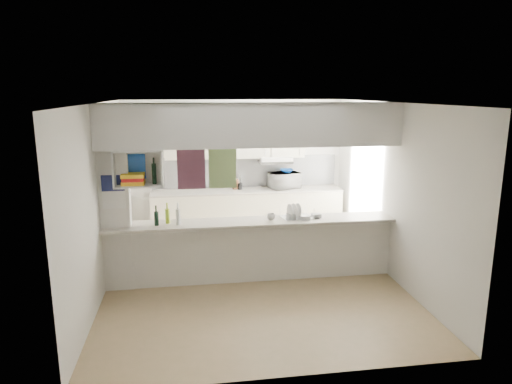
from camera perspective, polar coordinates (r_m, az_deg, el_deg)
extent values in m
plane|color=#9F885C|center=(6.94, -0.49, -10.91)|extent=(4.80, 4.80, 0.00)
plane|color=white|center=(6.37, -0.53, 11.09)|extent=(4.80, 4.80, 0.00)
plane|color=silver|center=(8.87, -2.66, 3.05)|extent=(4.20, 0.00, 4.20)
plane|color=silver|center=(6.59, -18.92, -0.97)|extent=(0.00, 4.80, 4.80)
plane|color=silver|center=(7.12, 16.46, 0.19)|extent=(0.00, 4.80, 4.80)
cube|color=silver|center=(6.78, -0.49, -7.49)|extent=(4.20, 0.15, 0.88)
cube|color=#A79E92|center=(6.63, -0.50, -3.76)|extent=(4.20, 0.50, 0.04)
cube|color=white|center=(6.38, -0.53, 8.40)|extent=(4.20, 0.50, 0.60)
cube|color=silver|center=(6.55, -17.20, -0.92)|extent=(0.40, 0.18, 2.60)
cube|color=#191E4C|center=(6.41, -17.47, 1.06)|extent=(0.30, 0.01, 0.22)
cube|color=white|center=(6.46, -17.33, -0.94)|extent=(0.30, 0.01, 0.24)
cube|color=#321627|center=(6.61, -8.10, 3.01)|extent=(0.40, 0.02, 0.62)
cube|color=#166363|center=(6.63, -4.21, 3.12)|extent=(0.40, 0.02, 0.62)
cube|color=white|center=(6.37, -14.34, 0.83)|extent=(0.65, 0.35, 0.02)
cube|color=white|center=(6.29, -14.58, 5.07)|extent=(0.65, 0.35, 0.02)
cube|color=white|center=(6.48, -14.32, 3.18)|extent=(0.65, 0.02, 0.50)
cube|color=white|center=(6.36, -17.26, 2.83)|extent=(0.02, 0.35, 0.50)
cube|color=white|center=(6.30, -11.63, 3.04)|extent=(0.02, 0.35, 0.50)
cube|color=gold|center=(6.37, -15.08, 1.14)|extent=(0.30, 0.24, 0.05)
cube|color=red|center=(6.36, -15.10, 1.58)|extent=(0.28, 0.22, 0.05)
cube|color=gold|center=(6.35, -15.13, 2.02)|extent=(0.30, 0.24, 0.05)
cube|color=navy|center=(6.45, -14.79, 3.11)|extent=(0.26, 0.02, 0.34)
cylinder|color=black|center=(6.32, -12.61, 2.25)|extent=(0.06, 0.06, 0.28)
cube|color=#EBE7C7|center=(8.78, -1.10, -2.71)|extent=(3.60, 0.60, 0.90)
cube|color=#A79E92|center=(8.67, -1.11, 0.19)|extent=(3.60, 0.63, 0.03)
cube|color=silver|center=(8.89, -1.36, 2.56)|extent=(3.60, 0.03, 0.60)
cube|color=#EBE7C7|center=(8.63, -2.58, 6.67)|extent=(2.62, 0.34, 0.72)
cube|color=white|center=(8.71, 2.42, 4.08)|extent=(0.60, 0.46, 0.12)
cube|color=silver|center=(8.50, 2.71, 3.62)|extent=(0.60, 0.02, 0.05)
imported|color=white|center=(8.81, 3.57, 1.47)|extent=(0.63, 0.52, 0.30)
imported|color=navy|center=(8.80, 3.83, 2.66)|extent=(0.25, 0.25, 0.06)
cube|color=silver|center=(6.79, 5.11, -3.19)|extent=(0.49, 0.40, 0.01)
cylinder|color=white|center=(6.71, 4.29, -2.32)|extent=(0.05, 0.22, 0.22)
cylinder|color=white|center=(6.74, 4.80, -2.27)|extent=(0.05, 0.22, 0.22)
cylinder|color=white|center=(6.76, 5.30, -2.22)|extent=(0.05, 0.22, 0.22)
imported|color=white|center=(6.59, 1.86, -3.12)|extent=(0.13, 0.13, 0.10)
cylinder|color=black|center=(6.52, -12.34, -3.27)|extent=(0.06, 0.06, 0.20)
cylinder|color=black|center=(6.48, -12.40, -2.05)|extent=(0.02, 0.02, 0.09)
cylinder|color=#86A31B|center=(6.58, -11.00, -2.98)|extent=(0.06, 0.06, 0.21)
cylinder|color=#86A31B|center=(6.55, -11.05, -1.71)|extent=(0.02, 0.02, 0.09)
cylinder|color=silver|center=(6.50, -9.71, -3.07)|extent=(0.06, 0.06, 0.22)
cylinder|color=silver|center=(6.46, -9.76, -1.72)|extent=(0.02, 0.02, 0.09)
cylinder|color=silver|center=(6.75, 4.30, -3.03)|extent=(0.14, 0.14, 0.07)
cube|color=silver|center=(6.70, 6.14, -3.22)|extent=(0.14, 0.10, 0.06)
cube|color=silver|center=(6.84, 7.53, -2.92)|extent=(0.14, 0.10, 0.06)
cube|color=black|center=(6.77, 7.32, -3.30)|extent=(0.14, 0.07, 0.01)
cylinder|color=black|center=(8.69, -2.01, 0.73)|extent=(0.09, 0.09, 0.13)
cube|color=brown|center=(8.71, -2.59, 0.98)|extent=(0.11, 0.10, 0.19)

